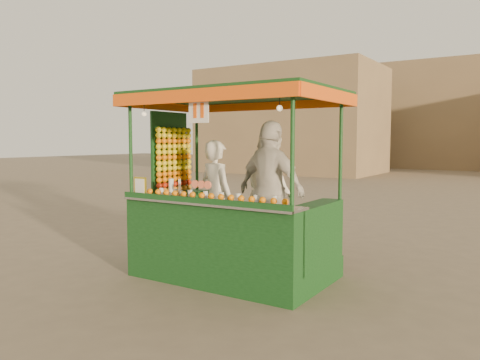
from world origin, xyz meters
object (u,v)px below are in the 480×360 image
Objects in this scene: vendor_right at (271,191)px; vendor_middle at (270,191)px; juice_cart at (226,218)px; vendor_left at (216,197)px.

vendor_middle is at bearing -45.85° from vendor_right.
vendor_middle is (0.29, 0.71, 0.32)m from juice_cart.
juice_cart reaches higher than vendor_left.
vendor_right is (0.59, 0.19, 0.40)m from juice_cart.
juice_cart is 1.64× the size of vendor_middle.
juice_cart is 0.83m from vendor_middle.
vendor_middle is 0.92× the size of vendor_right.
vendor_left is at bearing 90.61° from vendor_middle.
juice_cart is 0.74m from vendor_right.
vendor_left is 0.93× the size of vendor_middle.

